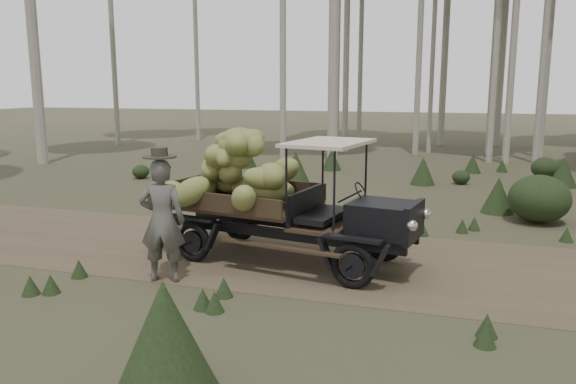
# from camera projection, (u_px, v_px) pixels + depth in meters

# --- Properties ---
(ground) EXTENTS (120.00, 120.00, 0.00)m
(ground) POSITION_uv_depth(u_px,v_px,m) (381.00, 264.00, 9.70)
(ground) COLOR #473D2B
(ground) RESTS_ON ground
(dirt_track) EXTENTS (70.00, 4.00, 0.01)m
(dirt_track) POSITION_uv_depth(u_px,v_px,m) (381.00, 264.00, 9.69)
(dirt_track) COLOR brown
(dirt_track) RESTS_ON ground
(banana_truck) EXTENTS (4.88, 2.78, 2.36)m
(banana_truck) POSITION_uv_depth(u_px,v_px,m) (255.00, 181.00, 9.95)
(banana_truck) COLOR black
(banana_truck) RESTS_ON ground
(farmer) EXTENTS (0.81, 0.63, 2.12)m
(farmer) POSITION_uv_depth(u_px,v_px,m) (162.00, 219.00, 8.69)
(farmer) COLOR #4F4D48
(farmer) RESTS_ON ground
(undergrowth) EXTENTS (24.24, 23.85, 1.40)m
(undergrowth) POSITION_uv_depth(u_px,v_px,m) (291.00, 235.00, 9.55)
(undergrowth) COLOR #233319
(undergrowth) RESTS_ON ground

